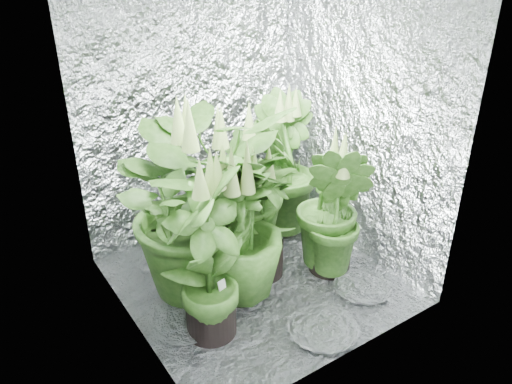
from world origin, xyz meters
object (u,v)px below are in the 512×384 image
object	(u,v)px
plant_a	(196,203)
plant_b	(262,218)
circulation_fan	(291,209)
plant_f	(208,256)
plant_g	(333,210)
plant_c	(281,167)
plant_e	(236,190)
plant_d	(240,228)

from	to	relation	value
plant_a	plant_b	xyz separation A→B (m)	(0.40, -0.10, -0.19)
plant_b	circulation_fan	distance (m)	0.69
plant_f	plant_b	bearing A→B (deg)	28.73
plant_a	plant_g	distance (m)	0.87
plant_b	circulation_fan	world-z (taller)	plant_b
plant_c	plant_e	bearing A→B (deg)	-161.97
plant_a	plant_b	size ratio (longest dim) A/B	1.36
plant_b	plant_c	size ratio (longest dim) A/B	0.84
plant_e	plant_g	size ratio (longest dim) A/B	1.10
plant_g	circulation_fan	world-z (taller)	plant_g
plant_d	plant_a	bearing A→B (deg)	130.44
plant_d	plant_f	bearing A→B (deg)	-148.15
plant_d	plant_g	xyz separation A→B (m)	(0.63, -0.11, -0.02)
plant_c	plant_f	bearing A→B (deg)	-144.49
plant_e	plant_a	bearing A→B (deg)	-157.79
plant_c	plant_f	distance (m)	1.21
plant_b	plant_d	distance (m)	0.26
plant_b	plant_d	size ratio (longest dim) A/B	0.89
plant_e	circulation_fan	size ratio (longest dim) A/B	2.98
plant_c	plant_d	bearing A→B (deg)	-142.86
plant_c	plant_d	xyz separation A→B (m)	(-0.67, -0.51, -0.03)
plant_a	plant_e	size ratio (longest dim) A/B	1.15
plant_a	circulation_fan	distance (m)	1.06
plant_c	plant_b	bearing A→B (deg)	-137.40
plant_g	circulation_fan	distance (m)	0.66
plant_e	plant_g	world-z (taller)	plant_e
plant_g	circulation_fan	xyz separation A→B (m)	(0.12, 0.58, -0.29)
plant_b	plant_g	size ratio (longest dim) A/B	0.94
plant_e	plant_d	bearing A→B (deg)	-119.17
plant_a	plant_b	distance (m)	0.45
plant_c	plant_e	world-z (taller)	plant_c
plant_d	plant_g	bearing A→B (deg)	-9.71
plant_b	plant_e	world-z (taller)	plant_e
plant_d	plant_g	size ratio (longest dim) A/B	1.05
plant_d	plant_f	world-z (taller)	plant_f
plant_c	plant_g	bearing A→B (deg)	-93.76
plant_f	plant_g	size ratio (longest dim) A/B	1.11
plant_b	plant_f	size ratio (longest dim) A/B	0.84
plant_e	plant_g	distance (m)	0.63
plant_c	plant_e	size ratio (longest dim) A/B	1.01
circulation_fan	plant_e	bearing A→B (deg)	-177.98
plant_f	plant_g	distance (m)	0.95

